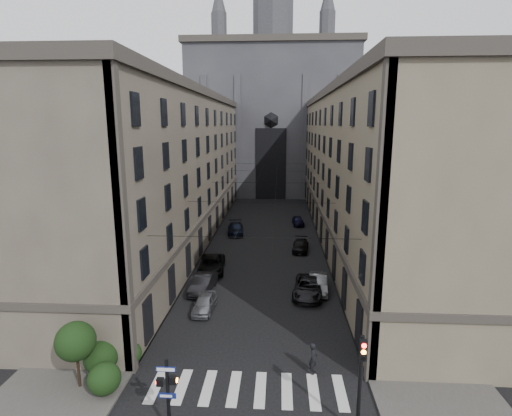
% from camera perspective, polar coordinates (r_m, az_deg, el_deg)
% --- Properties ---
extents(sidewalk_left, '(7.00, 80.00, 0.15)m').
position_cam_1_polar(sidewalk_left, '(54.43, -9.73, -3.92)').
color(sidewalk_left, '#383533').
rests_on(sidewalk_left, ground).
extents(sidewalk_right, '(7.00, 80.00, 0.15)m').
position_cam_1_polar(sidewalk_right, '(53.79, 12.69, -4.24)').
color(sidewalk_right, '#383533').
rests_on(sidewalk_right, ground).
extents(zebra_crossing, '(11.00, 3.20, 0.01)m').
position_cam_1_polar(zebra_crossing, '(24.88, -1.26, -24.41)').
color(zebra_crossing, beige).
rests_on(zebra_crossing, ground).
extents(building_left, '(13.60, 60.60, 18.85)m').
position_cam_1_polar(building_left, '(53.45, -13.17, 5.78)').
color(building_left, '#4E463B').
rests_on(building_left, ground).
extents(building_right, '(13.60, 60.60, 18.85)m').
position_cam_1_polar(building_right, '(52.61, 16.33, 5.52)').
color(building_right, brown).
rests_on(building_right, ground).
extents(gothic_tower, '(35.00, 23.00, 58.00)m').
position_cam_1_polar(gothic_tower, '(90.02, 2.34, 13.81)').
color(gothic_tower, '#2D2D33').
rests_on(gothic_tower, ground).
extents(pedestrian_signal_left, '(1.02, 0.38, 4.00)m').
position_cam_1_polar(pedestrian_signal_left, '(21.28, -12.53, -24.12)').
color(pedestrian_signal_left, black).
rests_on(pedestrian_signal_left, ground).
extents(traffic_light_right, '(0.34, 0.50, 5.20)m').
position_cam_1_polar(traffic_light_right, '(20.79, 14.75, -21.94)').
color(traffic_light_right, black).
rests_on(traffic_light_right, ground).
extents(shrub_cluster, '(3.90, 4.40, 3.90)m').
position_cam_1_polar(shrub_cluster, '(25.98, -22.00, -18.92)').
color(shrub_cluster, black).
rests_on(shrub_cluster, sidewalk_left).
extents(tram_wires, '(14.00, 60.00, 0.43)m').
position_cam_1_polar(tram_wires, '(51.20, 1.44, 3.46)').
color(tram_wires, black).
rests_on(tram_wires, ground).
extents(car_left_near, '(1.75, 3.95, 1.32)m').
position_cam_1_polar(car_left_near, '(33.16, -7.38, -13.34)').
color(car_left_near, gray).
rests_on(car_left_near, ground).
extents(car_left_midnear, '(2.10, 4.70, 1.50)m').
position_cam_1_polar(car_left_midnear, '(36.68, -7.57, -10.65)').
color(car_left_midnear, black).
rests_on(car_left_midnear, ground).
extents(car_left_midfar, '(3.00, 5.70, 1.53)m').
position_cam_1_polar(car_left_midfar, '(41.22, -6.35, -8.01)').
color(car_left_midfar, black).
rests_on(car_left_midfar, ground).
extents(car_left_far, '(2.61, 5.29, 1.48)m').
position_cam_1_polar(car_left_far, '(54.70, -2.94, -2.96)').
color(car_left_far, black).
rests_on(car_left_far, ground).
extents(car_right_near, '(1.80, 4.58, 1.48)m').
position_cam_1_polar(car_right_near, '(36.88, 8.82, -10.57)').
color(car_right_near, slate).
rests_on(car_right_near, ground).
extents(car_right_midnear, '(3.20, 5.72, 1.51)m').
position_cam_1_polar(car_right_midnear, '(35.85, 7.49, -11.18)').
color(car_right_midnear, black).
rests_on(car_right_midnear, ground).
extents(car_right_midfar, '(2.24, 4.57, 1.28)m').
position_cam_1_polar(car_right_midfar, '(47.79, 6.37, -5.36)').
color(car_right_midfar, black).
rests_on(car_right_midfar, ground).
extents(car_right_far, '(1.83, 3.99, 1.32)m').
position_cam_1_polar(car_right_far, '(59.71, 6.03, -1.82)').
color(car_right_far, black).
rests_on(car_right_far, ground).
extents(pedestrian, '(0.66, 0.82, 1.96)m').
position_cam_1_polar(pedestrian, '(25.80, 8.20, -20.48)').
color(pedestrian, black).
rests_on(pedestrian, ground).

